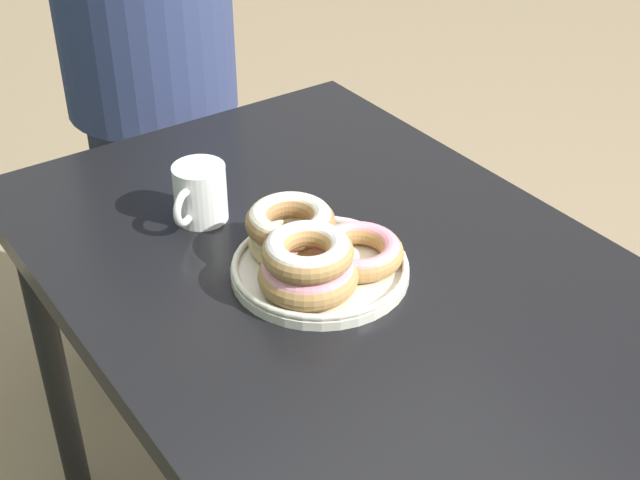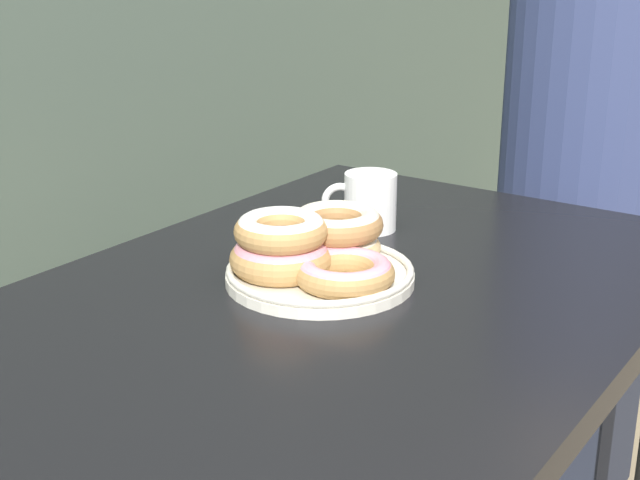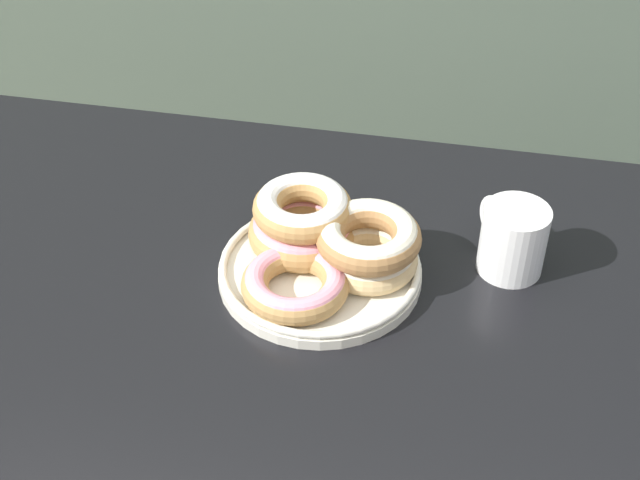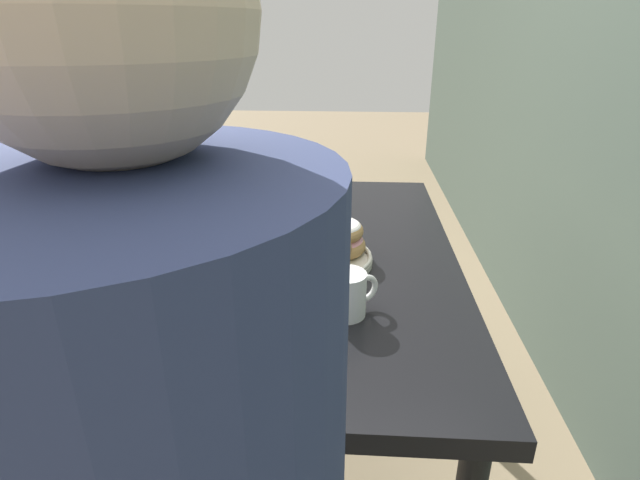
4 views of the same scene
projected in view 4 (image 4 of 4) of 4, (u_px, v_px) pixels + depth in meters
ground_plane at (241, 462)px, 1.59m from camera, size 14.00×14.00×0.00m
dining_table at (307, 278)px, 1.31m from camera, size 1.24×0.75×0.75m
donut_plate at (324, 248)px, 1.20m from camera, size 0.26×0.27×0.09m
coffee_mug at (347, 293)px, 0.98m from camera, size 0.09×0.11×0.09m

